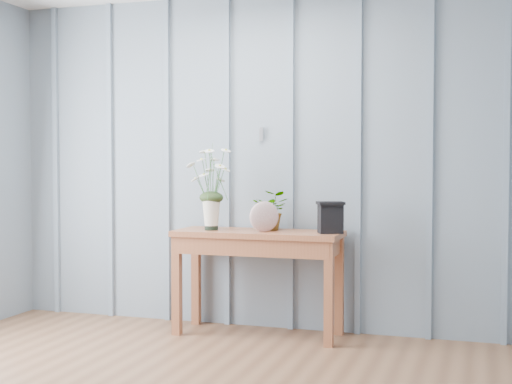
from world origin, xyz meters
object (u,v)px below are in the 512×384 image
(felt_disc_vessel, at_px, (264,217))
(carved_box, at_px, (330,217))
(daisy_vase, at_px, (211,177))
(sideboard, at_px, (258,247))

(felt_disc_vessel, height_order, carved_box, carved_box)
(daisy_vase, height_order, felt_disc_vessel, daisy_vase)
(sideboard, xyz_separation_m, carved_box, (0.53, -0.02, 0.23))
(sideboard, relative_size, felt_disc_vessel, 5.54)
(carved_box, bearing_deg, daisy_vase, -177.88)
(carved_box, bearing_deg, sideboard, 177.70)
(daisy_vase, distance_m, felt_disc_vessel, 0.49)
(daisy_vase, distance_m, carved_box, 0.91)
(sideboard, xyz_separation_m, felt_disc_vessel, (0.07, -0.07, 0.22))
(daisy_vase, relative_size, felt_disc_vessel, 2.81)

